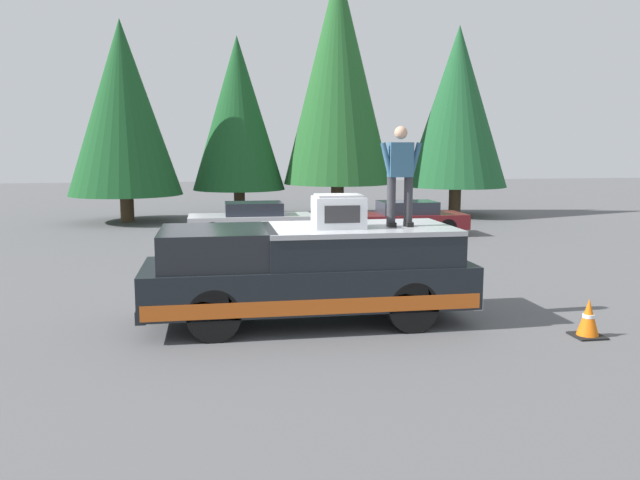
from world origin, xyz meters
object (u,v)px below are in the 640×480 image
object	(u,v)px
compressor_unit	(339,211)
traffic_cone	(588,319)
person_on_truck_bed	(400,173)
parked_car_silver	(252,220)
pickup_truck	(308,272)
parked_car_maroon	(405,218)

from	to	relation	value
compressor_unit	traffic_cone	xyz separation A→B (m)	(-1.43, -3.77, -1.64)
compressor_unit	person_on_truck_bed	distance (m)	1.24
parked_car_silver	traffic_cone	distance (m)	13.17
pickup_truck	parked_car_silver	xyz separation A→B (m)	(10.73, 0.31, -0.29)
pickup_truck	compressor_unit	bearing A→B (deg)	-109.84
person_on_truck_bed	parked_car_maroon	xyz separation A→B (m)	(10.45, -3.29, -1.97)
person_on_truck_bed	parked_car_maroon	distance (m)	11.13
pickup_truck	parked_car_silver	bearing A→B (deg)	1.68
parked_car_silver	person_on_truck_bed	bearing A→B (deg)	-170.21
parked_car_maroon	parked_car_silver	xyz separation A→B (m)	(0.43, 5.16, 0.00)
parked_car_maroon	parked_car_silver	distance (m)	5.18
person_on_truck_bed	traffic_cone	size ratio (longest dim) A/B	2.73
pickup_truck	traffic_cone	world-z (taller)	pickup_truck
compressor_unit	person_on_truck_bed	xyz separation A→B (m)	(0.03, -1.07, 0.62)
compressor_unit	traffic_cone	size ratio (longest dim) A/B	1.35
pickup_truck	person_on_truck_bed	world-z (taller)	person_on_truck_bed
person_on_truck_bed	parked_car_silver	xyz separation A→B (m)	(10.88, 1.88, -1.97)
parked_car_silver	traffic_cone	bearing A→B (deg)	-159.65
compressor_unit	parked_car_silver	size ratio (longest dim) A/B	0.20
person_on_truck_bed	parked_car_maroon	size ratio (longest dim) A/B	0.41
parked_car_maroon	parked_car_silver	bearing A→B (deg)	85.22
parked_car_maroon	traffic_cone	world-z (taller)	parked_car_maroon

